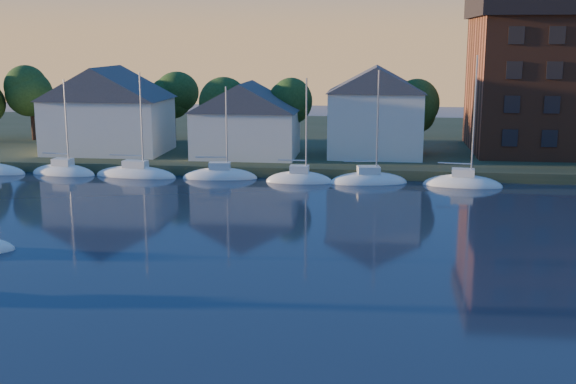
# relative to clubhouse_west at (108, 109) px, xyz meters

# --- Properties ---
(shoreline_land) EXTENTS (160.00, 50.00, 2.00)m
(shoreline_land) POSITION_rel_clubhouse_west_xyz_m (22.00, 17.00, -5.93)
(shoreline_land) COLOR #2F3A22
(shoreline_land) RESTS_ON ground
(wooden_dock) EXTENTS (120.00, 3.00, 1.00)m
(wooden_dock) POSITION_rel_clubhouse_west_xyz_m (22.00, -6.00, -5.93)
(wooden_dock) COLOR brown
(wooden_dock) RESTS_ON ground
(clubhouse_west) EXTENTS (13.65, 9.45, 9.64)m
(clubhouse_west) POSITION_rel_clubhouse_west_xyz_m (0.00, 0.00, 0.00)
(clubhouse_west) COLOR silver
(clubhouse_west) RESTS_ON shoreline_land
(clubhouse_centre) EXTENTS (11.55, 8.40, 8.08)m
(clubhouse_centre) POSITION_rel_clubhouse_west_xyz_m (16.00, -1.00, -0.80)
(clubhouse_centre) COLOR silver
(clubhouse_centre) RESTS_ON shoreline_land
(clubhouse_east) EXTENTS (10.50, 8.40, 9.80)m
(clubhouse_east) POSITION_rel_clubhouse_west_xyz_m (30.00, 1.00, 0.07)
(clubhouse_east) COLOR silver
(clubhouse_east) RESTS_ON shoreline_land
(tree_line) EXTENTS (93.40, 5.40, 8.90)m
(tree_line) POSITION_rel_clubhouse_west_xyz_m (24.00, 5.00, 1.24)
(tree_line) COLOR #321F16
(tree_line) RESTS_ON shoreline_land
(moored_fleet) EXTENTS (63.50, 2.40, 12.05)m
(moored_fleet) POSITION_rel_clubhouse_west_xyz_m (10.00, -9.00, -5.83)
(moored_fleet) COLOR white
(moored_fleet) RESTS_ON ground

